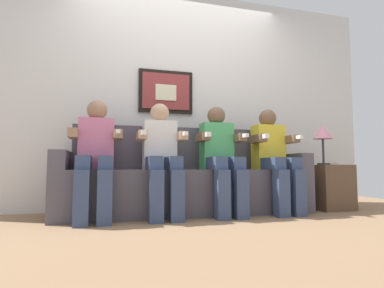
% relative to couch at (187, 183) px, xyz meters
% --- Properties ---
extents(ground_plane, '(6.44, 6.44, 0.00)m').
position_rel_couch_xyz_m(ground_plane, '(0.00, -0.33, -0.31)').
color(ground_plane, '#8C6B4C').
extents(back_wall_assembly, '(4.95, 0.10, 2.60)m').
position_rel_couch_xyz_m(back_wall_assembly, '(-0.00, 0.44, 0.99)').
color(back_wall_assembly, silver).
rests_on(back_wall_assembly, ground_plane).
extents(couch, '(2.55, 0.58, 0.90)m').
position_rel_couch_xyz_m(couch, '(0.00, 0.00, 0.00)').
color(couch, '#514C56').
rests_on(couch, ground_plane).
extents(person_leftmost, '(0.46, 0.56, 1.11)m').
position_rel_couch_xyz_m(person_leftmost, '(-0.90, -0.17, 0.29)').
color(person_leftmost, pink).
rests_on(person_leftmost, ground_plane).
extents(person_left_center, '(0.46, 0.56, 1.11)m').
position_rel_couch_xyz_m(person_left_center, '(-0.30, -0.17, 0.29)').
color(person_left_center, white).
rests_on(person_left_center, ground_plane).
extents(person_right_center, '(0.46, 0.56, 1.11)m').
position_rel_couch_xyz_m(person_right_center, '(0.30, -0.17, 0.29)').
color(person_right_center, '#4CB266').
rests_on(person_right_center, ground_plane).
extents(person_rightmost, '(0.46, 0.56, 1.11)m').
position_rel_couch_xyz_m(person_rightmost, '(0.90, -0.17, 0.29)').
color(person_rightmost, yellow).
rests_on(person_rightmost, ground_plane).
extents(side_table_right, '(0.40, 0.40, 0.50)m').
position_rel_couch_xyz_m(side_table_right, '(1.63, -0.11, -0.06)').
color(side_table_right, brown).
rests_on(side_table_right, ground_plane).
extents(table_lamp, '(0.22, 0.22, 0.46)m').
position_rel_couch_xyz_m(table_lamp, '(1.59, -0.07, 0.55)').
color(table_lamp, '#333338').
rests_on(table_lamp, side_table_right).
extents(spare_remote_on_table, '(0.04, 0.13, 0.02)m').
position_rel_couch_xyz_m(spare_remote_on_table, '(1.65, -0.19, 0.20)').
color(spare_remote_on_table, white).
rests_on(spare_remote_on_table, side_table_right).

